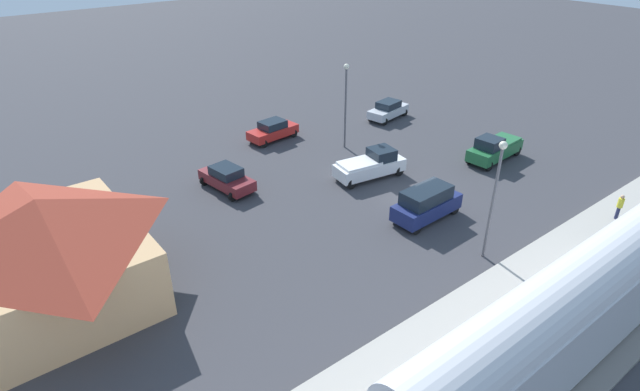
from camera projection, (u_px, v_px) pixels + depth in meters
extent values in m
plane|color=#38383D|center=(413.00, 199.00, 35.61)|extent=(200.00, 200.00, 0.00)
cube|color=slate|center=(617.00, 303.00, 25.90)|extent=(4.80, 70.00, 0.18)
cube|color=#59544C|center=(632.00, 309.00, 25.33)|extent=(0.10, 70.00, 0.12)
cube|color=#59544C|center=(604.00, 294.00, 26.32)|extent=(0.10, 70.00, 0.12)
cube|color=#A8A399|center=(545.00, 265.00, 28.63)|extent=(3.20, 46.00, 0.30)
cube|color=silver|center=(555.00, 330.00, 21.32)|extent=(2.90, 19.96, 3.70)
cube|color=#19389E|center=(523.00, 317.00, 22.48)|extent=(0.04, 18.36, 0.36)
cylinder|color=silver|center=(565.00, 298.00, 20.48)|extent=(2.75, 19.16, 2.76)
cube|color=tan|center=(55.00, 267.00, 25.63)|extent=(9.83, 8.13, 3.69)
pyramid|color=maroon|center=(40.00, 218.00, 24.24)|extent=(10.63, 8.93, 2.09)
cube|color=#4C3323|center=(138.00, 252.00, 28.22)|extent=(1.10, 0.08, 2.10)
cylinder|color=#23284C|center=(617.00, 213.00, 32.54)|extent=(0.22, 0.22, 0.85)
cylinder|color=yellow|center=(621.00, 203.00, 32.18)|extent=(0.36, 0.36, 0.62)
sphere|color=tan|center=(623.00, 197.00, 31.97)|extent=(0.24, 0.24, 0.24)
cube|color=maroon|center=(227.00, 180.00, 36.59)|extent=(4.71, 2.46, 0.76)
cube|color=#19232D|center=(226.00, 171.00, 36.25)|extent=(2.37, 1.91, 0.64)
cylinder|color=black|center=(204.00, 181.00, 37.30)|extent=(0.22, 0.68, 0.68)
cylinder|color=black|center=(222.00, 174.00, 38.31)|extent=(0.22, 0.68, 0.68)
cylinder|color=black|center=(233.00, 196.00, 35.23)|extent=(0.22, 0.68, 0.68)
cylinder|color=black|center=(251.00, 189.00, 36.24)|extent=(0.22, 0.68, 0.68)
cube|color=silver|center=(388.00, 111.00, 49.42)|extent=(2.64, 4.76, 0.76)
cube|color=#19232D|center=(388.00, 104.00, 49.09)|extent=(1.99, 2.42, 0.64)
cylinder|color=black|center=(391.00, 109.00, 51.19)|extent=(0.22, 0.68, 0.68)
cylinder|color=black|center=(404.00, 112.00, 50.26)|extent=(0.22, 0.68, 0.68)
cylinder|color=black|center=(371.00, 118.00, 48.95)|extent=(0.22, 0.68, 0.68)
cylinder|color=black|center=(384.00, 122.00, 48.03)|extent=(0.22, 0.68, 0.68)
cube|color=white|center=(370.00, 167.00, 38.14)|extent=(2.75, 5.63, 0.92)
cube|color=#19232D|center=(382.00, 154.00, 38.16)|extent=(1.96, 1.97, 0.84)
cylinder|color=black|center=(386.00, 163.00, 39.95)|extent=(0.22, 0.76, 0.76)
cylinder|color=black|center=(399.00, 171.00, 38.63)|extent=(0.22, 0.76, 0.76)
cylinder|color=black|center=(339.00, 175.00, 38.10)|extent=(0.22, 0.76, 0.76)
cylinder|color=black|center=(351.00, 184.00, 36.79)|extent=(0.22, 0.76, 0.76)
cube|color=white|center=(359.00, 163.00, 37.47)|extent=(2.29, 3.22, 0.20)
cube|color=#236638|center=(495.00, 150.00, 40.98)|extent=(2.39, 5.54, 0.92)
cube|color=#19232D|center=(490.00, 143.00, 39.95)|extent=(1.86, 1.86, 0.84)
cylinder|color=black|center=(489.00, 166.00, 39.37)|extent=(0.22, 0.76, 0.76)
cylinder|color=black|center=(470.00, 159.00, 40.48)|extent=(0.22, 0.76, 0.76)
cylinder|color=black|center=(517.00, 151.00, 41.92)|extent=(0.22, 0.76, 0.76)
cylinder|color=black|center=(498.00, 145.00, 43.03)|extent=(0.22, 0.76, 0.76)
cube|color=#236638|center=(502.00, 140.00, 41.27)|extent=(2.09, 3.11, 0.20)
cube|color=navy|center=(427.00, 207.00, 32.97)|extent=(2.12, 4.96, 1.00)
cube|color=#19232D|center=(427.00, 195.00, 32.43)|extent=(1.84, 3.49, 0.88)
cylinder|color=black|center=(434.00, 199.00, 34.86)|extent=(0.22, 0.68, 0.68)
cylinder|color=black|center=(455.00, 209.00, 33.70)|extent=(0.22, 0.68, 0.68)
cylinder|color=black|center=(396.00, 218.00, 32.72)|extent=(0.22, 0.68, 0.68)
cylinder|color=black|center=(417.00, 229.00, 31.57)|extent=(0.22, 0.68, 0.68)
cube|color=red|center=(273.00, 132.00, 44.72)|extent=(2.30, 4.67, 0.76)
cube|color=#19232D|center=(273.00, 124.00, 44.38)|extent=(1.84, 2.32, 0.64)
cylinder|color=black|center=(282.00, 129.00, 46.44)|extent=(0.22, 0.68, 0.68)
cylinder|color=black|center=(294.00, 133.00, 45.43)|extent=(0.22, 0.68, 0.68)
cylinder|color=black|center=(252.00, 139.00, 44.37)|extent=(0.22, 0.68, 0.68)
cylinder|color=black|center=(264.00, 144.00, 43.36)|extent=(0.22, 0.68, 0.68)
cylinder|color=#515156|center=(492.00, 205.00, 28.01)|extent=(0.16, 0.16, 6.80)
sphere|color=#EAE5C6|center=(503.00, 145.00, 26.29)|extent=(0.44, 0.44, 0.44)
cylinder|color=#515156|center=(345.00, 109.00, 41.98)|extent=(0.16, 0.16, 6.73)
sphere|color=#EAE5C6|center=(346.00, 67.00, 40.27)|extent=(0.44, 0.44, 0.44)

